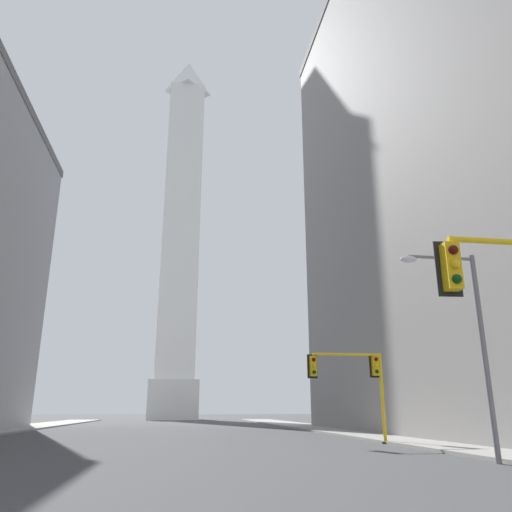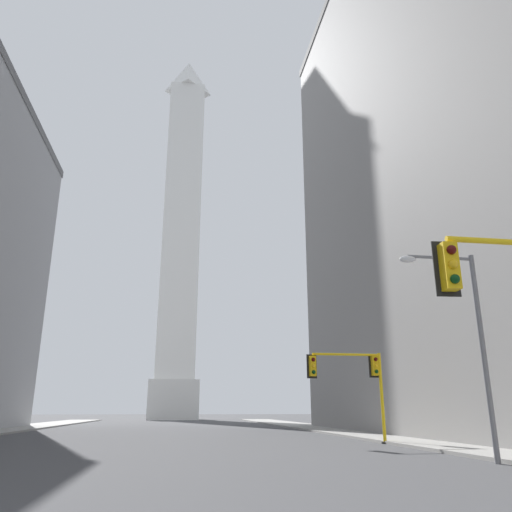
% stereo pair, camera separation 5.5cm
% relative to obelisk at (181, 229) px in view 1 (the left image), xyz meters
% --- Properties ---
extents(sidewalk_right, '(5.00, 113.74, 0.15)m').
position_rel_obelisk_xyz_m(sidewalk_right, '(14.42, -60.66, -36.48)').
color(sidewalk_right, gray).
rests_on(sidewalk_right, ground_plane).
extents(obelisk, '(8.96, 8.96, 76.46)m').
position_rel_obelisk_xyz_m(obelisk, '(0.00, 0.00, 0.00)').
color(obelisk, silver).
rests_on(obelisk, ground_plane).
extents(traffic_light_mid_right, '(4.44, 0.50, 4.89)m').
position_rel_obelisk_xyz_m(traffic_light_mid_right, '(10.49, -68.05, -32.85)').
color(traffic_light_mid_right, yellow).
rests_on(traffic_light_mid_right, ground_plane).
extents(street_lamp, '(3.05, 0.36, 7.53)m').
position_rel_obelisk_xyz_m(street_lamp, '(11.15, -78.64, -31.86)').
color(street_lamp, slate).
rests_on(street_lamp, ground_plane).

